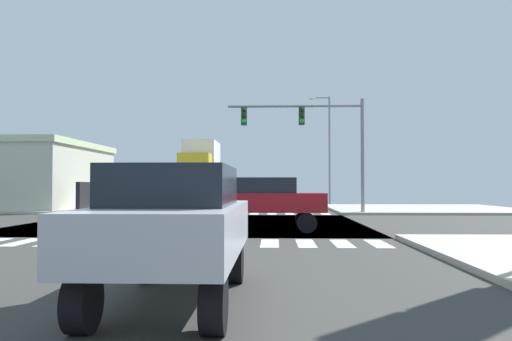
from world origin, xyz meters
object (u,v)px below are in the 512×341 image
(traffic_signal_mast, at_px, (309,128))
(street_lamp, at_px, (327,141))
(box_truck_nearside_1, at_px, (200,172))
(sedan_trailing_2, at_px, (264,199))
(pickup_leading_1, at_px, (218,188))
(suv_farside_1, at_px, (195,187))
(sedan_queued_1, at_px, (175,221))
(suv_crossing_2, at_px, (226,187))

(traffic_signal_mast, bearing_deg, street_lamp, 79.99)
(box_truck_nearside_1, bearing_deg, sedan_trailing_2, 105.06)
(box_truck_nearside_1, relative_size, pickup_leading_1, 1.41)
(suv_farside_1, distance_m, sedan_trailing_2, 36.60)
(traffic_signal_mast, height_order, street_lamp, street_lamp)
(box_truck_nearside_1, distance_m, pickup_leading_1, 11.82)
(sedan_trailing_2, bearing_deg, street_lamp, -11.14)
(street_lamp, distance_m, box_truck_nearside_1, 11.33)
(traffic_signal_mast, distance_m, pickup_leading_1, 21.67)
(suv_farside_1, distance_m, pickup_leading_1, 6.09)
(sedan_queued_1, bearing_deg, box_truck_nearside_1, 97.69)
(sedan_queued_1, height_order, pickup_leading_1, pickup_leading_1)
(traffic_signal_mast, relative_size, sedan_trailing_2, 1.77)
(traffic_signal_mast, height_order, suv_crossing_2, traffic_signal_mast)
(box_truck_nearside_1, height_order, sedan_queued_1, box_truck_nearside_1)
(street_lamp, xyz_separation_m, sedan_queued_1, (-5.71, -34.78, -4.15))
(traffic_signal_mast, height_order, box_truck_nearside_1, traffic_signal_mast)
(sedan_queued_1, bearing_deg, traffic_signal_mast, 81.11)
(box_truck_nearside_1, bearing_deg, pickup_leading_1, -90.00)
(sedan_trailing_2, bearing_deg, box_truck_nearside_1, 15.06)
(suv_farside_1, bearing_deg, sedan_trailing_2, 102.66)
(suv_farside_1, bearing_deg, traffic_signal_mast, 112.13)
(suv_farside_1, bearing_deg, box_truck_nearside_1, 99.97)
(suv_crossing_2, bearing_deg, traffic_signal_mast, 104.46)
(street_lamp, distance_m, pickup_leading_1, 12.39)
(suv_farside_1, relative_size, suv_crossing_2, 1.00)
(box_truck_nearside_1, xyz_separation_m, suv_crossing_2, (0.00, 20.08, -1.17))
(street_lamp, bearing_deg, sedan_trailing_2, -101.14)
(traffic_signal_mast, xyz_separation_m, sedan_queued_1, (-3.33, -21.27, -3.67))
(pickup_leading_1, bearing_deg, box_truck_nearside_1, 90.00)
(street_lamp, distance_m, suv_farside_1, 17.83)
(street_lamp, xyz_separation_m, box_truck_nearside_1, (-9.71, -5.18, -2.70))
(street_lamp, relative_size, suv_farside_1, 1.94)
(street_lamp, bearing_deg, pickup_leading_1, 145.88)
(box_truck_nearside_1, bearing_deg, sedan_queued_1, 97.69)
(traffic_signal_mast, distance_m, box_truck_nearside_1, 11.32)
(box_truck_nearside_1, xyz_separation_m, sedan_queued_1, (4.00, -29.60, -1.45))
(street_lamp, relative_size, suv_crossing_2, 1.94)
(street_lamp, height_order, sedan_trailing_2, street_lamp)
(suv_crossing_2, bearing_deg, sedan_queued_1, 94.60)
(sedan_trailing_2, bearing_deg, suv_crossing_2, 7.38)
(pickup_leading_1, bearing_deg, sedan_trailing_2, 99.37)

